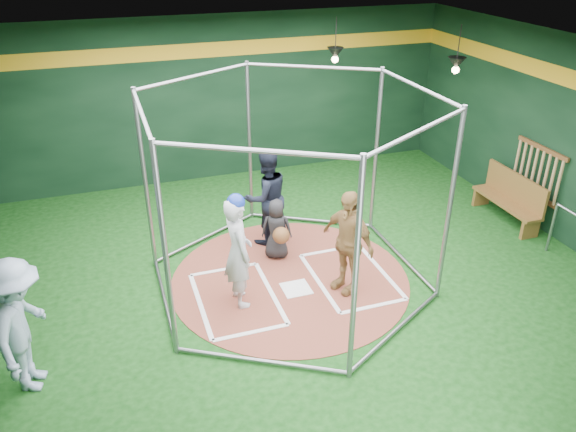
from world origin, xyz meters
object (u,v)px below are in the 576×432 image
object	(u,v)px
visitor_leopard	(348,242)
dugout_bench	(510,197)
umpire	(266,197)
batter_figure	(238,250)

from	to	relation	value
visitor_leopard	dugout_bench	xyz separation A→B (m)	(3.89, 1.12, -0.36)
visitor_leopard	umpire	distance (m)	1.95
visitor_leopard	umpire	bearing A→B (deg)	179.18
umpire	dugout_bench	bearing A→B (deg)	160.08
visitor_leopard	umpire	xyz separation A→B (m)	(-0.73, 1.81, 0.03)
batter_figure	umpire	distance (m)	1.86
visitor_leopard	umpire	size ratio (longest dim) A/B	0.97
dugout_bench	visitor_leopard	bearing A→B (deg)	-163.95
visitor_leopard	batter_figure	bearing A→B (deg)	-119.42
dugout_bench	batter_figure	bearing A→B (deg)	-170.51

